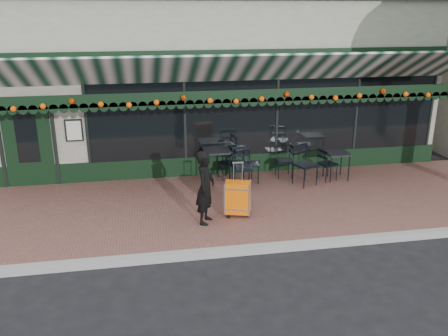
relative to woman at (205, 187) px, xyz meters
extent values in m
plane|color=black|center=(0.90, -1.09, -0.91)|extent=(80.00, 80.00, 0.00)
cube|color=brown|center=(0.90, 0.91, -0.83)|extent=(18.00, 4.00, 0.15)
cube|color=#9E9E99|center=(0.90, -1.17, -0.83)|extent=(18.00, 0.16, 0.15)
cube|color=gray|center=(0.90, 6.91, 1.34)|extent=(12.00, 8.00, 4.50)
cube|color=black|center=(2.10, 2.89, 0.74)|extent=(9.20, 0.04, 2.00)
cube|color=black|center=(-3.90, 2.89, 0.34)|extent=(1.10, 0.07, 2.20)
cube|color=silver|center=(-2.80, 2.85, 0.59)|extent=(0.42, 0.04, 0.55)
cube|color=black|center=(0.90, 1.43, 1.55)|extent=(12.00, 0.03, 0.28)
cylinder|color=orange|center=(0.90, 1.37, 1.53)|extent=(11.60, 0.12, 0.12)
imported|color=black|center=(0.00, 0.00, 0.00)|extent=(0.55, 0.65, 1.52)
cube|color=orange|center=(0.70, 0.20, -0.35)|extent=(0.58, 0.43, 0.69)
cube|color=black|center=(0.70, 0.20, -0.72)|extent=(0.58, 0.43, 0.07)
cube|color=silver|center=(0.70, 0.20, 0.21)|extent=(0.23, 0.10, 0.42)
cube|color=black|center=(3.64, 1.99, -0.07)|extent=(0.57, 0.57, 0.04)
cylinder|color=black|center=(3.40, 1.75, -0.42)|extent=(0.03, 0.03, 0.67)
cylinder|color=black|center=(3.88, 1.75, -0.42)|extent=(0.03, 0.03, 0.67)
cylinder|color=black|center=(3.40, 2.23, -0.42)|extent=(0.03, 0.03, 0.67)
cylinder|color=black|center=(3.88, 2.23, -0.42)|extent=(0.03, 0.03, 0.67)
cube|color=black|center=(0.64, 2.42, 0.02)|extent=(0.65, 0.65, 0.04)
cylinder|color=black|center=(0.37, 2.15, -0.38)|extent=(0.03, 0.03, 0.76)
cylinder|color=black|center=(0.91, 2.15, -0.38)|extent=(0.03, 0.03, 0.76)
cylinder|color=black|center=(0.37, 2.70, -0.38)|extent=(0.03, 0.03, 0.76)
cylinder|color=black|center=(0.91, 2.70, -0.38)|extent=(0.03, 0.03, 0.76)
camera|label=1|loc=(-1.20, -8.77, 3.40)|focal=38.00mm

